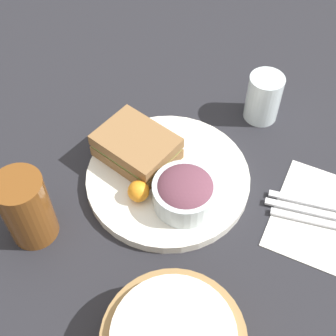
# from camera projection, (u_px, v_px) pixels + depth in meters

# --- Properties ---
(ground_plane) EXTENTS (4.00, 4.00, 0.00)m
(ground_plane) POSITION_uv_depth(u_px,v_px,m) (168.00, 181.00, 0.85)
(ground_plane) COLOR #232328
(plate) EXTENTS (0.29, 0.29, 0.02)m
(plate) POSITION_uv_depth(u_px,v_px,m) (168.00, 178.00, 0.84)
(plate) COLOR white
(plate) RESTS_ON ground_plane
(sandwich) EXTENTS (0.16, 0.13, 0.05)m
(sandwich) POSITION_uv_depth(u_px,v_px,m) (137.00, 147.00, 0.84)
(sandwich) COLOR olive
(sandwich) RESTS_ON plate
(salad_bowl) EXTENTS (0.11, 0.11, 0.06)m
(salad_bowl) POSITION_uv_depth(u_px,v_px,m) (185.00, 192.00, 0.77)
(salad_bowl) COLOR silver
(salad_bowl) RESTS_ON plate
(dressing_cup) EXTENTS (0.05, 0.05, 0.04)m
(dressing_cup) POSITION_uv_depth(u_px,v_px,m) (205.00, 165.00, 0.82)
(dressing_cup) COLOR #B7B7BC
(dressing_cup) RESTS_ON plate
(orange_wedge) EXTENTS (0.04, 0.04, 0.04)m
(orange_wedge) POSITION_uv_depth(u_px,v_px,m) (138.00, 191.00, 0.79)
(orange_wedge) COLOR orange
(orange_wedge) RESTS_ON plate
(drink_glass) EXTENTS (0.08, 0.08, 0.13)m
(drink_glass) POSITION_uv_depth(u_px,v_px,m) (27.00, 208.00, 0.73)
(drink_glass) COLOR brown
(drink_glass) RESTS_ON ground_plane
(napkin) EXTENTS (0.13, 0.20, 0.00)m
(napkin) POSITION_uv_depth(u_px,v_px,m) (314.00, 213.00, 0.80)
(napkin) COLOR white
(napkin) RESTS_ON ground_plane
(fork) EXTENTS (0.16, 0.04, 0.01)m
(fork) POSITION_uv_depth(u_px,v_px,m) (315.00, 203.00, 0.81)
(fork) COLOR silver
(fork) RESTS_ON napkin
(knife) EXTENTS (0.17, 0.04, 0.01)m
(knife) POSITION_uv_depth(u_px,v_px,m) (315.00, 212.00, 0.80)
(knife) COLOR silver
(knife) RESTS_ON napkin
(spoon) EXTENTS (0.15, 0.04, 0.01)m
(spoon) POSITION_uv_depth(u_px,v_px,m) (314.00, 221.00, 0.79)
(spoon) COLOR silver
(spoon) RESTS_ON napkin
(water_glass) EXTENTS (0.07, 0.07, 0.10)m
(water_glass) POSITION_uv_depth(u_px,v_px,m) (264.00, 98.00, 0.91)
(water_glass) COLOR silver
(water_glass) RESTS_ON ground_plane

